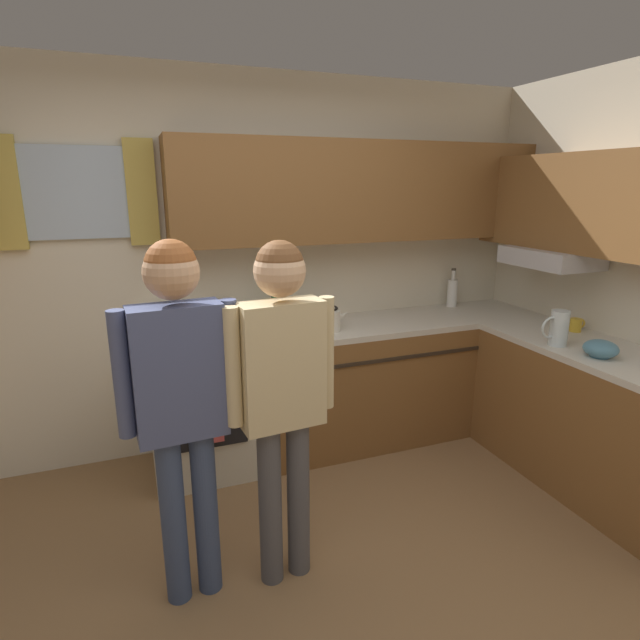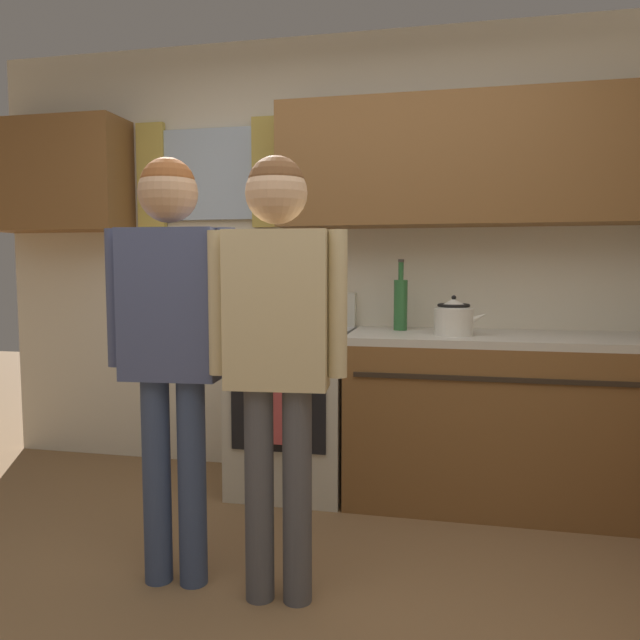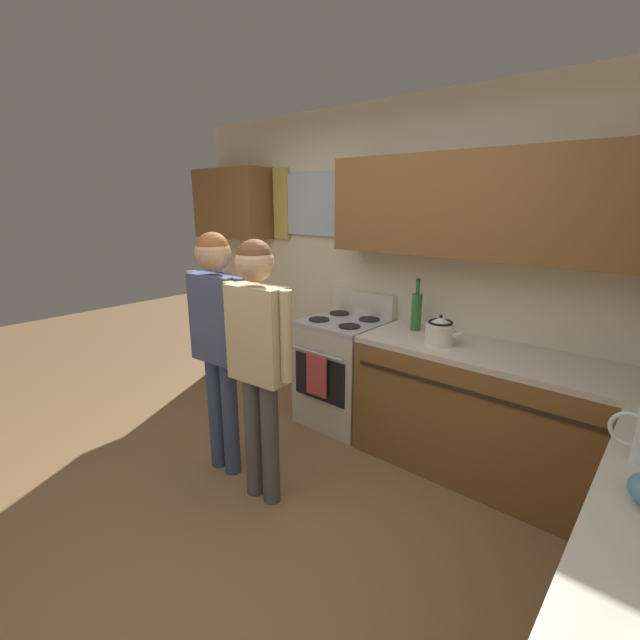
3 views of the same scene
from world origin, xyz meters
name	(u,v)px [view 2 (image 2 of 3)]	position (x,y,z in m)	size (l,w,h in m)	color
back_wall_unit	(368,223)	(0.09, 1.82, 1.51)	(4.60, 0.42, 2.60)	beige
stove_oven	(294,406)	(-0.29, 1.54, 0.47)	(0.62, 0.67, 1.10)	beige
bottle_wine_green	(401,303)	(0.30, 1.66, 1.05)	(0.08, 0.08, 0.39)	#2D6633
stovetop_kettle	(454,317)	(0.59, 1.47, 1.00)	(0.27, 0.20, 0.21)	silver
adult_left	(171,321)	(-0.48, 0.43, 1.05)	(0.51, 0.23, 1.66)	#38476B
adult_in_plaid	(277,327)	(-0.05, 0.39, 1.04)	(0.51, 0.22, 1.65)	#4C4C51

